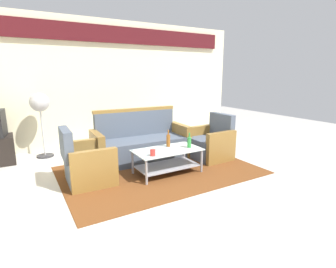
{
  "coord_description": "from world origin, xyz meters",
  "views": [
    {
      "loc": [
        -2.09,
        -2.99,
        1.63
      ],
      "look_at": [
        0.05,
        0.66,
        0.65
      ],
      "focal_mm": 28.09,
      "sensor_mm": 36.0,
      "label": 1
    }
  ],
  "objects": [
    {
      "name": "coffee_table",
      "position": [
        -0.01,
        0.58,
        0.27
      ],
      "size": [
        1.1,
        0.6,
        0.4
      ],
      "color": "silver",
      "rests_on": "rug"
    },
    {
      "name": "armchair_left",
      "position": [
        -1.24,
        0.87,
        0.29
      ],
      "size": [
        0.72,
        0.78,
        0.85
      ],
      "rotation": [
        0.0,
        0.0,
        -1.61
      ],
      "color": "#4C5666",
      "rests_on": "rug"
    },
    {
      "name": "bottle_brown",
      "position": [
        0.1,
        0.74,
        0.52
      ],
      "size": [
        0.06,
        0.06,
        0.29
      ],
      "color": "brown",
      "rests_on": "coffee_table"
    },
    {
      "name": "cup",
      "position": [
        -0.37,
        0.41,
        0.46
      ],
      "size": [
        0.08,
        0.08,
        0.1
      ],
      "primitive_type": "cylinder",
      "color": "red",
      "rests_on": "coffee_table"
    },
    {
      "name": "wall_back",
      "position": [
        0.0,
        3.05,
        1.48
      ],
      "size": [
        6.52,
        0.19,
        2.8
      ],
      "color": "beige",
      "rests_on": "ground"
    },
    {
      "name": "ground_plane",
      "position": [
        0.0,
        0.0,
        0.0
      ],
      "size": [
        14.0,
        14.0,
        0.0
      ],
      "primitive_type": "plane",
      "color": "beige"
    },
    {
      "name": "bottle_green",
      "position": [
        0.37,
        0.51,
        0.51
      ],
      "size": [
        0.07,
        0.07,
        0.25
      ],
      "color": "#2D8C38",
      "rests_on": "coffee_table"
    },
    {
      "name": "couch",
      "position": [
        -0.09,
        1.45,
        0.32
      ],
      "size": [
        1.83,
        0.81,
        0.96
      ],
      "rotation": [
        0.0,
        0.0,
        3.1
      ],
      "color": "#4C5666",
      "rests_on": "rug"
    },
    {
      "name": "pedestal_fan",
      "position": [
        -1.67,
        2.6,
        1.01
      ],
      "size": [
        0.36,
        0.36,
        1.27
      ],
      "color": "#2D2D33",
      "rests_on": "ground"
    },
    {
      "name": "armchair_right",
      "position": [
        1.12,
        0.85,
        0.29
      ],
      "size": [
        0.72,
        0.78,
        0.85
      ],
      "rotation": [
        0.0,
        0.0,
        1.6
      ],
      "color": "#4C5666",
      "rests_on": "rug"
    },
    {
      "name": "rug",
      "position": [
        -0.06,
        0.76,
        0.01
      ],
      "size": [
        3.19,
        2.18,
        0.01
      ],
      "primitive_type": "cube",
      "color": "brown",
      "rests_on": "ground"
    }
  ]
}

